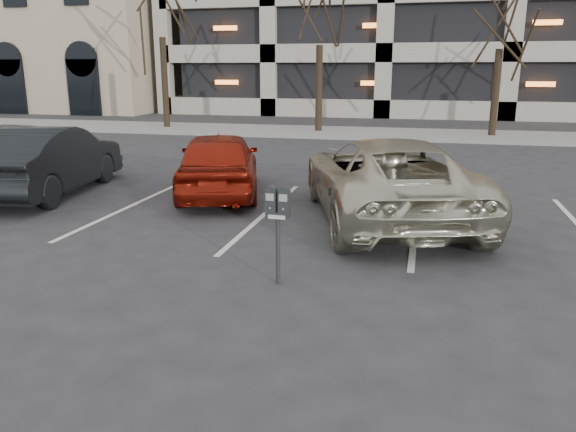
{
  "coord_description": "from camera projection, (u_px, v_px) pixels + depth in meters",
  "views": [
    {
      "loc": [
        1.5,
        -7.64,
        2.69
      ],
      "look_at": [
        -0.12,
        -1.08,
        0.9
      ],
      "focal_mm": 35.0,
      "sensor_mm": 36.0,
      "label": 1
    }
  ],
  "objects": [
    {
      "name": "ground",
      "position": [
        314.0,
        258.0,
        8.2
      ],
      "size": [
        140.0,
        140.0,
        0.0
      ],
      "primitive_type": "plane",
      "color": "#28282B",
      "rests_on": "ground"
    },
    {
      "name": "sidewalk",
      "position": [
        390.0,
        134.0,
        23.2
      ],
      "size": [
        80.0,
        4.0,
        0.12
      ],
      "primitive_type": "cube",
      "color": "gray",
      "rests_on": "ground"
    },
    {
      "name": "stall_lines",
      "position": [
        265.0,
        214.0,
        10.68
      ],
      "size": [
        16.9,
        5.2,
        0.0
      ],
      "color": "silver",
      "rests_on": "ground"
    },
    {
      "name": "office_building",
      "position": [
        19.0,
        0.0,
        40.87
      ],
      "size": [
        26.0,
        16.2,
        15.0
      ],
      "color": "tan",
      "rests_on": "ground"
    },
    {
      "name": "parking_meter",
      "position": [
        278.0,
        211.0,
        6.98
      ],
      "size": [
        0.32,
        0.13,
        1.25
      ],
      "rotation": [
        0.0,
        0.0,
        -0.03
      ],
      "color": "black",
      "rests_on": "ground"
    },
    {
      "name": "suv_silver",
      "position": [
        387.0,
        179.0,
        10.15
      ],
      "size": [
        3.99,
        5.89,
        1.5
      ],
      "rotation": [
        0.0,
        0.0,
        3.45
      ],
      "color": "beige",
      "rests_on": "ground"
    },
    {
      "name": "car_red",
      "position": [
        219.0,
        163.0,
        12.13
      ],
      "size": [
        2.82,
        4.45,
        1.41
      ],
      "primitive_type": "imported",
      "rotation": [
        0.0,
        0.0,
        3.44
      ],
      "color": "maroon",
      "rests_on": "ground"
    },
    {
      "name": "car_dark",
      "position": [
        48.0,
        160.0,
        12.22
      ],
      "size": [
        2.26,
        4.72,
        1.49
      ],
      "primitive_type": "imported",
      "rotation": [
        0.0,
        0.0,
        3.3
      ],
      "color": "black",
      "rests_on": "ground"
    },
    {
      "name": "car_silver",
      "position": [
        19.0,
        154.0,
        13.22
      ],
      "size": [
        2.11,
        5.0,
        1.44
      ],
      "primitive_type": "imported",
      "rotation": [
        0.0,
        0.0,
        3.12
      ],
      "color": "#A2A6AA",
      "rests_on": "ground"
    }
  ]
}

